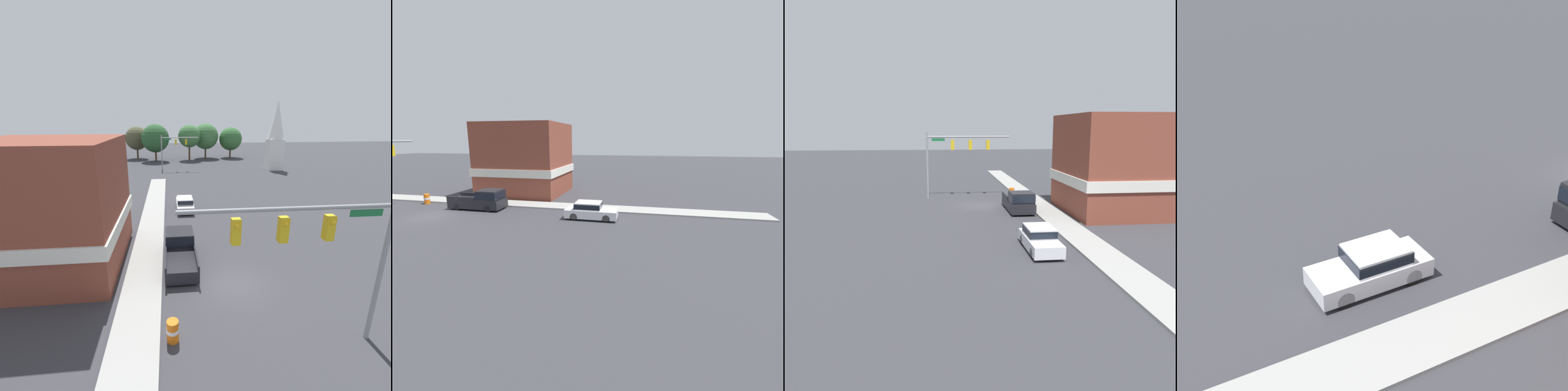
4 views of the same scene
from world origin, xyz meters
TOP-DOWN VIEW (x-y plane):
  - ground_plane at (0.00, 0.00)m, footprint 200.00×200.00m
  - sidewalk_curb at (-5.70, 0.00)m, footprint 2.40×60.00m
  - near_signal_assembly at (2.17, -4.76)m, footprint 9.01×0.49m
  - far_signal_assembly at (-2.94, 38.86)m, footprint 7.40×0.49m
  - car_lead at (-2.20, 14.27)m, footprint 1.83×4.48m
  - pickup_truck_parked at (-3.23, 3.17)m, footprint 2.14×5.35m
  - construction_barrel at (-3.90, -4.01)m, footprint 0.58×0.58m
  - corner_brick_building at (-11.92, 3.94)m, footprint 9.34×9.95m
  - church_steeple at (17.43, 37.33)m, footprint 3.20×3.20m
  - backdrop_tree_left_far at (-11.88, 55.64)m, footprint 5.91×5.91m
  - backdrop_tree_left_mid at (-6.97, 50.88)m, footprint 6.70×6.70m
  - backdrop_tree_center at (1.32, 51.86)m, footprint 5.51×5.51m
  - backdrop_tree_right_mid at (5.81, 54.92)m, footprint 6.61×6.61m
  - backdrop_tree_right_far at (12.50, 55.15)m, footprint 5.97×5.97m

SIDE VIEW (x-z plane):
  - ground_plane at x=0.00m, z-range 0.00..0.00m
  - sidewalk_curb at x=-5.70m, z-range 0.00..0.14m
  - construction_barrel at x=-3.90m, z-range 0.01..1.09m
  - car_lead at x=-2.20m, z-range 0.03..1.53m
  - pickup_truck_parked at x=-3.23m, z-range -0.02..1.95m
  - corner_brick_building at x=-11.92m, z-range -0.13..8.65m
  - backdrop_tree_right_far at x=12.50m, z-range 0.96..8.85m
  - far_signal_assembly at x=-2.94m, z-range 1.55..8.50m
  - backdrop_tree_left_far at x=-11.88m, z-range 1.12..9.29m
  - near_signal_assembly at x=2.17m, z-range 1.75..8.89m
  - backdrop_tree_left_mid at x=-6.97m, z-range 1.06..9.90m
  - backdrop_tree_right_mid at x=5.81m, z-range 1.16..10.09m
  - backdrop_tree_center at x=1.32m, z-range 1.56..10.23m
  - church_steeple at x=17.43m, z-range 0.32..13.88m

